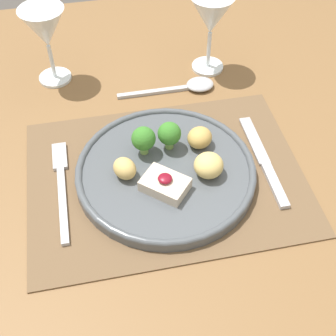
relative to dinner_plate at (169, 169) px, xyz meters
name	(u,v)px	position (x,y,z in m)	size (l,w,h in m)	color
dining_table	(166,205)	(0.00, 0.00, -0.10)	(1.48, 1.20, 0.76)	brown
placemat	(166,176)	(0.00, 0.00, -0.02)	(0.45, 0.34, 0.00)	brown
dinner_plate	(169,169)	(0.00, 0.00, 0.00)	(0.30, 0.30, 0.07)	#4C5156
fork	(61,182)	(-0.17, 0.02, -0.01)	(0.02, 0.21, 0.01)	#B2B2B7
knife	(266,165)	(0.16, -0.01, -0.01)	(0.02, 0.21, 0.01)	#B2B2B7
spoon	(190,86)	(0.09, 0.22, -0.01)	(0.19, 0.05, 0.02)	#B2B2B7
wine_glass_near	(211,18)	(0.14, 0.28, 0.10)	(0.09, 0.09, 0.16)	white
wine_glass_far	(45,31)	(-0.17, 0.30, 0.09)	(0.09, 0.09, 0.15)	white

